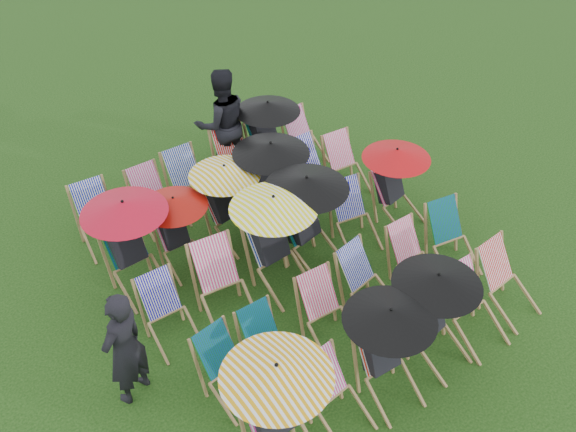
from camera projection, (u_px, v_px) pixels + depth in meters
ground at (299, 274)px, 9.42m from camera, size 100.00×100.00×0.00m
deckchair_0 at (280, 414)px, 6.72m from camera, size 1.20×1.24×1.42m
deckchair_1 at (338, 397)px, 7.25m from camera, size 0.65×0.86×0.88m
deckchair_2 at (388, 352)px, 7.44m from camera, size 1.09×1.14×1.30m
deckchair_3 at (436, 316)px, 7.87m from camera, size 1.10×1.17×1.30m
deckchair_4 at (475, 308)px, 8.23m from camera, size 0.65×0.90×0.97m
deckchair_5 at (509, 282)px, 8.62m from camera, size 0.69×0.92×0.95m
deckchair_6 at (230, 370)px, 7.54m from camera, size 0.67×0.86×0.87m
deckchair_7 at (269, 346)px, 7.85m from camera, size 0.56×0.78×0.84m
deckchair_8 at (329, 314)px, 8.21m from camera, size 0.64×0.86×0.90m
deckchair_9 at (368, 282)px, 8.65m from camera, size 0.73×0.91×0.90m
deckchair_10 at (414, 257)px, 9.07m from camera, size 0.57×0.79×0.86m
deckchair_11 at (453, 239)px, 9.31m from camera, size 0.76×0.95×0.93m
deckchair_12 at (168, 314)px, 8.23m from camera, size 0.60×0.82×0.87m
deckchair_13 at (224, 286)px, 8.51m from camera, size 0.78×1.01×1.02m
deckchair_14 at (276, 241)px, 8.83m from camera, size 1.22×1.28×1.44m
deckchair_15 at (309, 220)px, 9.18m from camera, size 1.21×1.32×1.44m
deckchair_16 at (355, 216)px, 9.73m from camera, size 0.74×0.93×0.92m
deckchair_17 at (397, 184)px, 10.02m from camera, size 1.06×1.15×1.26m
deckchair_18 at (131, 245)px, 8.80m from camera, size 1.18×1.24×1.40m
deckchair_19 at (178, 232)px, 9.22m from camera, size 0.97×1.01×1.15m
deckchair_20 at (229, 202)px, 9.65m from camera, size 1.08×1.16×1.28m
deckchair_21 at (274, 183)px, 9.91m from camera, size 1.19×1.27×1.41m
deckchair_22 at (314, 175)px, 10.48m from camera, size 0.70×0.97×1.02m
deckchair_23 at (347, 165)px, 10.81m from camera, size 0.66×0.87×0.90m
deckchair_24 at (99, 219)px, 9.68m from camera, size 0.68×0.90×0.93m
deckchair_25 at (154, 200)px, 10.06m from camera, size 0.59×0.83×0.90m
deckchair_26 at (191, 183)px, 10.35m from camera, size 0.64×0.89×0.95m
deckchair_27 at (238, 162)px, 10.80m from camera, size 0.74×0.97×1.00m
deckchair_28 at (270, 137)px, 11.04m from camera, size 1.11×1.19×1.32m
deckchair_29 at (304, 137)px, 11.51m from camera, size 0.61×0.83×0.88m
person_left at (125, 348)px, 7.30m from camera, size 0.71×0.61×1.65m
person_rear at (222, 123)px, 10.84m from camera, size 1.09×0.93×1.96m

